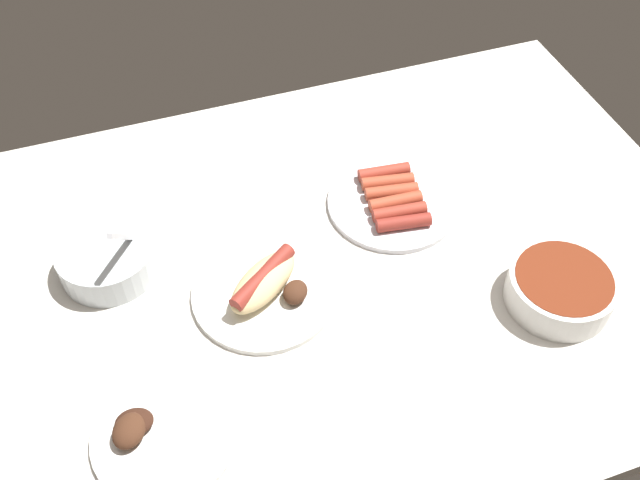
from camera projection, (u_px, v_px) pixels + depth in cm
name	position (u px, v px, depth cm)	size (l,w,h in cm)	color
ground_plane	(352.00, 264.00, 118.67)	(120.00, 90.00, 3.00)	silver
bowl_coleslaw	(107.00, 257.00, 113.80)	(15.41, 15.41, 14.84)	silver
plate_sausages	(393.00, 201.00, 124.66)	(22.44, 22.44, 3.25)	white
plate_hotdog_assembled	(265.00, 287.00, 111.26)	(22.40, 22.40, 5.61)	white
bowl_chili	(561.00, 288.00, 109.80)	(16.15, 16.15, 5.49)	white
plate_grilled_meat	(158.00, 433.00, 96.38)	(19.52, 19.52, 3.85)	white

